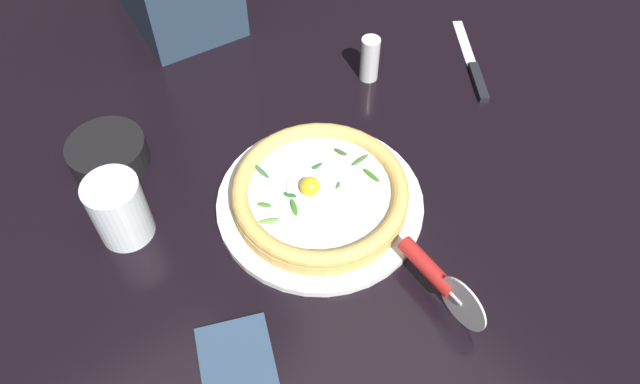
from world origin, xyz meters
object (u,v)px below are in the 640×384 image
at_px(pizza, 320,193).
at_px(pizza_cutter, 437,277).
at_px(table_knife, 474,70).
at_px(pepper_shaker, 370,59).
at_px(side_bowl, 108,153).
at_px(folded_napkin, 239,372).
at_px(drinking_glass, 121,213).

distance_m(pizza, pizza_cutter, 0.21).
xyz_separation_m(table_knife, pepper_shaker, (0.10, 0.16, 0.04)).
distance_m(side_bowl, table_knife, 0.63).
height_order(pizza, pepper_shaker, pepper_shaker).
height_order(side_bowl, pizza_cutter, pizza_cutter).
relative_size(side_bowl, table_knife, 0.62).
bearing_deg(pizza_cutter, pepper_shaker, -28.20).
distance_m(table_knife, folded_napkin, 0.65).
bearing_deg(pepper_shaker, drinking_glass, 94.88).
xyz_separation_m(pizza_cutter, table_knife, (0.27, -0.36, -0.03)).
height_order(pizza, folded_napkin, pizza).
height_order(pizza_cutter, folded_napkin, pizza_cutter).
bearing_deg(pizza_cutter, side_bowl, 27.52).
xyz_separation_m(side_bowl, pepper_shaker, (-0.09, -0.44, 0.02)).
distance_m(folded_napkin, pepper_shaker, 0.56).
bearing_deg(table_knife, pizza_cutter, 127.24).
relative_size(pizza, folded_napkin, 1.80).
bearing_deg(pizza, side_bowl, 38.63).
bearing_deg(pizza, pizza_cutter, -170.56).
xyz_separation_m(table_knife, folded_napkin, (-0.21, 0.62, 0.00)).
relative_size(side_bowl, drinking_glass, 1.15).
bearing_deg(drinking_glass, pizza, -117.81).
bearing_deg(side_bowl, pepper_shaker, -101.59).
height_order(pizza_cutter, drinking_glass, drinking_glass).
xyz_separation_m(table_knife, drinking_glass, (0.06, 0.63, 0.04)).
bearing_deg(pepper_shaker, side_bowl, 78.41).
xyz_separation_m(pizza, pepper_shaker, (0.17, -0.23, 0.01)).
relative_size(pizza, table_knife, 1.31).
bearing_deg(pizza, pepper_shaker, -54.08).
relative_size(pizza, drinking_glass, 2.46).
bearing_deg(folded_napkin, pepper_shaker, -56.14).
bearing_deg(pepper_shaker, folded_napkin, 123.86).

